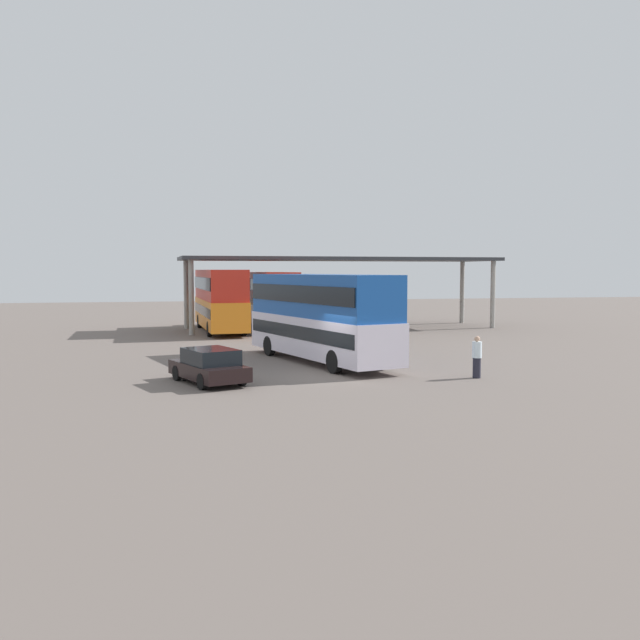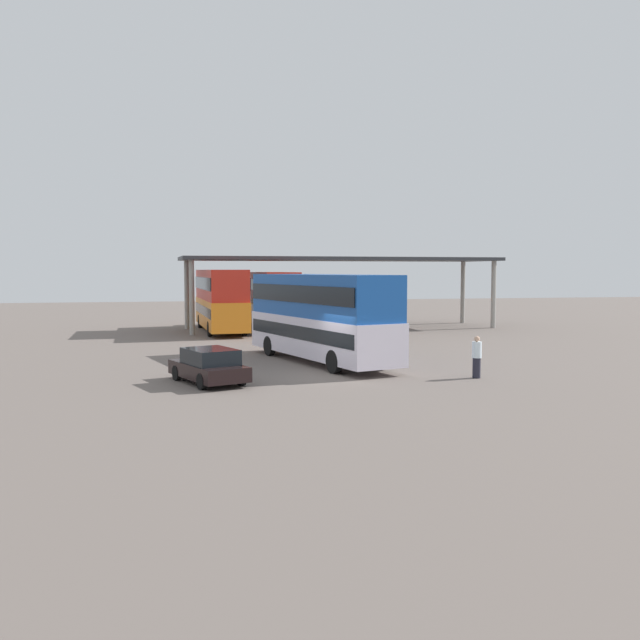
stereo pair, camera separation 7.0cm
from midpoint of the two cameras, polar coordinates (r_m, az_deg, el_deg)
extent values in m
plane|color=#6A5F58|center=(27.92, 0.71, -4.73)|extent=(140.00, 140.00, 0.00)
cube|color=silver|center=(31.93, 0.06, -1.33)|extent=(5.21, 11.19, 1.82)
cube|color=#184C9F|center=(31.80, 0.06, 2.07)|extent=(5.08, 10.96, 1.97)
cube|color=black|center=(31.91, 0.06, -0.94)|extent=(5.13, 10.78, 0.62)
cube|color=black|center=(31.80, 0.06, 2.25)|extent=(5.13, 10.78, 0.79)
cube|color=black|center=(36.76, -3.87, -0.18)|extent=(2.04, 0.64, 1.09)
cube|color=orange|center=(36.70, -3.88, 1.17)|extent=(1.68, 0.52, 0.36)
cylinder|color=black|center=(34.57, -4.19, -2.18)|extent=(0.53, 1.04, 1.00)
cylinder|color=black|center=(35.51, -0.90, -2.00)|extent=(0.53, 1.04, 1.00)
cylinder|color=black|center=(28.53, 1.27, -3.52)|extent=(0.53, 1.04, 1.00)
cylinder|color=black|center=(29.66, 5.02, -3.24)|extent=(0.53, 1.04, 1.00)
cube|color=black|center=(26.48, -9.28, -4.19)|extent=(3.01, 4.31, 0.55)
cube|color=black|center=(26.22, -9.12, -3.02)|extent=(2.26, 2.60, 0.58)
cylinder|color=black|center=(27.33, -11.84, -4.38)|extent=(0.40, 0.63, 0.60)
cylinder|color=black|center=(27.93, -8.79, -4.15)|extent=(0.40, 0.63, 0.60)
cylinder|color=black|center=(25.09, -9.80, -5.11)|extent=(0.40, 0.63, 0.60)
cylinder|color=black|center=(25.74, -6.54, -4.84)|extent=(0.40, 0.63, 0.60)
cube|color=orange|center=(48.55, -8.30, 0.58)|extent=(2.99, 11.46, 1.93)
cube|color=red|center=(48.46, -8.32, 2.96)|extent=(2.91, 11.23, 2.09)
cube|color=black|center=(48.53, -8.30, 0.86)|extent=(3.01, 11.01, 0.66)
cube|color=black|center=(48.46, -8.32, 3.08)|extent=(3.01, 11.01, 0.84)
cube|color=black|center=(54.11, -9.01, 1.25)|extent=(2.14, 0.19, 1.16)
cube|color=orange|center=(54.07, -9.02, 2.23)|extent=(1.76, 0.15, 0.36)
cylinder|color=black|center=(51.98, -9.99, -0.10)|extent=(0.32, 1.01, 1.00)
cylinder|color=black|center=(52.23, -7.51, -0.05)|extent=(0.32, 1.01, 1.00)
cylinder|color=black|center=(44.99, -9.19, -0.75)|extent=(0.32, 1.01, 1.00)
cylinder|color=black|center=(45.28, -6.32, -0.69)|extent=(0.32, 1.01, 1.00)
cube|color=orange|center=(50.59, -4.22, 0.71)|extent=(2.79, 11.48, 1.85)
cube|color=red|center=(50.51, -4.23, 2.89)|extent=(2.71, 11.25, 2.00)
cube|color=black|center=(50.57, -4.22, 0.96)|extent=(2.81, 11.02, 0.63)
cube|color=black|center=(50.50, -4.23, 3.01)|extent=(2.81, 11.02, 0.80)
cube|color=black|center=(56.12, -5.26, 1.33)|extent=(2.05, 0.17, 1.11)
cube|color=orange|center=(56.08, -5.27, 2.24)|extent=(1.69, 0.14, 0.36)
cylinder|color=black|center=(53.94, -6.03, 0.09)|extent=(0.31, 1.01, 1.00)
cylinder|color=black|center=(54.30, -3.76, 0.14)|extent=(0.31, 1.01, 1.00)
cylinder|color=black|center=(46.98, -4.73, -0.50)|extent=(0.31, 1.01, 1.00)
cylinder|color=black|center=(47.40, -2.15, -0.45)|extent=(0.31, 1.01, 1.00)
cube|color=#33353A|center=(50.61, 1.85, 5.14)|extent=(23.75, 7.06, 0.25)
cylinder|color=#9E9B93|center=(57.11, 11.93, 2.28)|extent=(0.36, 0.36, 5.04)
cylinder|color=#9E9B93|center=(52.65, 14.39, 2.09)|extent=(0.36, 0.36, 5.04)
cylinder|color=#9E9B93|center=(51.16, -11.07, 2.09)|extent=(0.36, 0.36, 5.04)
cylinder|color=#9E9B93|center=(46.13, -10.67, 1.87)|extent=(0.36, 0.36, 5.04)
cylinder|color=#262633|center=(28.09, 13.07, -3.94)|extent=(0.32, 0.32, 0.82)
cylinder|color=white|center=(27.99, 13.10, -2.45)|extent=(0.38, 0.38, 0.65)
sphere|color=tan|center=(27.95, 13.11, -1.56)|extent=(0.23, 0.23, 0.23)
camera|label=1|loc=(0.04, -89.94, 0.00)|focal=38.13mm
camera|label=2|loc=(0.04, 90.06, 0.00)|focal=38.13mm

